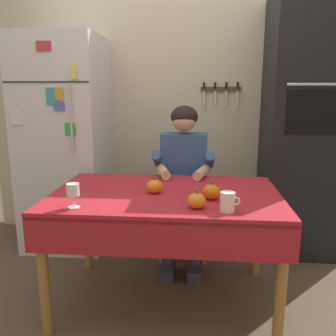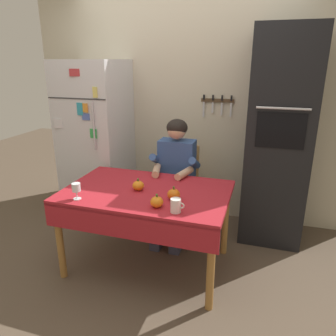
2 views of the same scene
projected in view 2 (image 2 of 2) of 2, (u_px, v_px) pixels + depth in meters
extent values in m
plane|color=brown|center=(144.00, 270.00, 2.89)|extent=(10.00, 10.00, 0.00)
cube|color=beige|center=(189.00, 105.00, 3.68)|extent=(3.70, 0.10, 2.60)
cube|color=#4C3823|center=(218.00, 100.00, 3.50)|extent=(0.36, 0.02, 0.04)
cube|color=silver|center=(204.00, 109.00, 3.57)|extent=(0.02, 0.01, 0.17)
cube|color=black|center=(204.00, 97.00, 3.52)|extent=(0.02, 0.01, 0.06)
cube|color=silver|center=(213.00, 108.00, 3.53)|extent=(0.02, 0.01, 0.12)
cube|color=black|center=(213.00, 98.00, 3.50)|extent=(0.02, 0.01, 0.06)
cube|color=silver|center=(222.00, 109.00, 3.51)|extent=(0.02, 0.01, 0.14)
cube|color=black|center=(222.00, 98.00, 3.47)|extent=(0.02, 0.01, 0.06)
cube|color=silver|center=(231.00, 110.00, 3.48)|extent=(0.02, 0.01, 0.15)
cube|color=black|center=(231.00, 98.00, 3.44)|extent=(0.02, 0.01, 0.06)
cube|color=silver|center=(97.00, 141.00, 3.73)|extent=(0.68, 0.68, 1.80)
cylinder|color=silver|center=(94.00, 126.00, 3.28)|extent=(0.02, 0.02, 0.50)
cube|color=#333335|center=(76.00, 99.00, 3.26)|extent=(0.67, 0.01, 0.01)
cube|color=teal|center=(80.00, 109.00, 3.28)|extent=(0.07, 0.02, 0.13)
cube|color=#E5D666|center=(95.00, 92.00, 3.17)|extent=(0.05, 0.01, 0.10)
cube|color=green|center=(93.00, 134.00, 3.32)|extent=(0.08, 0.02, 0.10)
cube|color=silver|center=(59.00, 124.00, 3.41)|extent=(0.09, 0.02, 0.10)
cube|color=#B73338|center=(74.00, 73.00, 3.17)|extent=(0.11, 0.02, 0.07)
cube|color=#4C66B7|center=(86.00, 117.00, 3.29)|extent=(0.08, 0.01, 0.07)
cube|color=orange|center=(83.00, 108.00, 3.26)|extent=(0.11, 0.02, 0.09)
cube|color=black|center=(278.00, 139.00, 3.16)|extent=(0.60, 0.60, 2.10)
cube|color=black|center=(281.00, 131.00, 2.83)|extent=(0.42, 0.01, 0.32)
cylinder|color=silver|center=(283.00, 108.00, 2.75)|extent=(0.45, 0.02, 0.02)
cylinder|color=#9E6B33|center=(60.00, 241.00, 2.69)|extent=(0.06, 0.06, 0.70)
cylinder|color=#9E6B33|center=(104.00, 203.00, 3.40)|extent=(0.06, 0.06, 0.70)
cylinder|color=#9E6B33|center=(211.00, 269.00, 2.33)|extent=(0.06, 0.06, 0.70)
cylinder|color=#9E6B33|center=(225.00, 221.00, 3.04)|extent=(0.06, 0.06, 0.70)
cube|color=#A81E28|center=(147.00, 192.00, 2.75)|extent=(1.40, 0.90, 0.04)
cube|color=#A81E28|center=(126.00, 227.00, 2.38)|extent=(1.40, 0.01, 0.20)
cube|color=tan|center=(178.00, 194.00, 3.44)|extent=(0.40, 0.40, 0.04)
cube|color=tan|center=(182.00, 166.00, 3.52)|extent=(0.36, 0.04, 0.48)
cylinder|color=tan|center=(158.00, 217.00, 3.41)|extent=(0.04, 0.04, 0.41)
cylinder|color=tan|center=(167.00, 204.00, 3.71)|extent=(0.04, 0.04, 0.41)
cylinder|color=tan|center=(189.00, 222.00, 3.31)|extent=(0.04, 0.04, 0.41)
cylinder|color=tan|center=(196.00, 208.00, 3.62)|extent=(0.04, 0.04, 0.41)
cube|color=#38384C|center=(158.00, 242.00, 3.25)|extent=(0.10, 0.22, 0.08)
cube|color=#38384C|center=(177.00, 245.00, 3.19)|extent=(0.10, 0.22, 0.08)
cylinder|color=#38384C|center=(159.00, 223.00, 3.24)|extent=(0.09, 0.09, 0.38)
cylinder|color=#38384C|center=(178.00, 226.00, 3.19)|extent=(0.09, 0.09, 0.38)
cube|color=#38384C|center=(165.00, 192.00, 3.30)|extent=(0.12, 0.40, 0.11)
cube|color=#38384C|center=(182.00, 194.00, 3.25)|extent=(0.12, 0.40, 0.11)
cube|color=#33518E|center=(177.00, 163.00, 3.29)|extent=(0.36, 0.20, 0.48)
cylinder|color=#33518E|center=(156.00, 159.00, 3.27)|extent=(0.07, 0.26, 0.18)
cylinder|color=#33518E|center=(195.00, 163.00, 3.15)|extent=(0.07, 0.26, 0.18)
cylinder|color=#D8A884|center=(156.00, 170.00, 3.12)|extent=(0.13, 0.27, 0.07)
cylinder|color=#D8A884|center=(184.00, 173.00, 3.04)|extent=(0.13, 0.27, 0.07)
sphere|color=#D8A884|center=(177.00, 130.00, 3.16)|extent=(0.19, 0.19, 0.19)
ellipsoid|color=black|center=(177.00, 128.00, 3.16)|extent=(0.21, 0.21, 0.17)
cylinder|color=white|center=(176.00, 205.00, 2.33)|extent=(0.08, 0.08, 0.10)
torus|color=white|center=(181.00, 206.00, 2.31)|extent=(0.05, 0.01, 0.05)
cylinder|color=white|center=(77.00, 199.00, 2.56)|extent=(0.06, 0.06, 0.01)
cylinder|color=white|center=(77.00, 195.00, 2.55)|extent=(0.01, 0.01, 0.06)
cylinder|color=white|center=(76.00, 187.00, 2.53)|extent=(0.07, 0.07, 0.07)
ellipsoid|color=orange|center=(174.00, 194.00, 2.54)|extent=(0.10, 0.10, 0.09)
cylinder|color=#4C6023|center=(174.00, 188.00, 2.52)|extent=(0.02, 0.02, 0.02)
ellipsoid|color=orange|center=(138.00, 186.00, 2.72)|extent=(0.10, 0.10, 0.08)
cylinder|color=#4C6023|center=(138.00, 180.00, 2.71)|extent=(0.02, 0.02, 0.02)
ellipsoid|color=orange|center=(157.00, 202.00, 2.41)|extent=(0.10, 0.10, 0.08)
cylinder|color=#4C6023|center=(157.00, 196.00, 2.39)|extent=(0.02, 0.02, 0.02)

